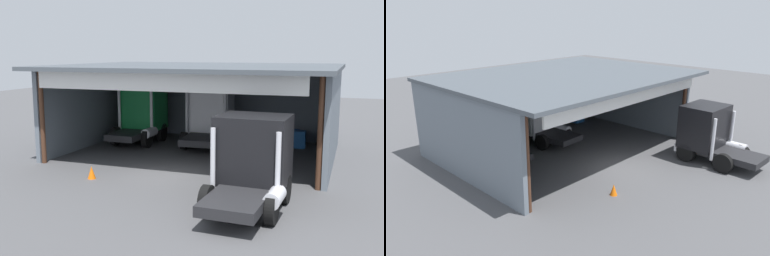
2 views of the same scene
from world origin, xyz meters
The scene contains 8 objects.
ground_plane centered at (0.00, 0.00, 0.00)m, with size 80.00×80.00×0.00m, color #4C4C4F.
workshop_shed centered at (0.00, 5.80, 3.45)m, with size 14.46×11.44×4.85m.
truck_green_left_bay centered at (-4.43, 6.77, 1.77)m, with size 2.54×4.65×3.58m.
truck_white_right_bay centered at (-0.20, 7.20, 1.73)m, with size 2.89×4.85×3.67m.
truck_black_center_left_bay centered at (4.54, -2.71, 1.70)m, with size 2.74×4.79×3.28m.
oil_drum centered at (4.59, 9.27, 0.44)m, with size 0.58×0.58×0.89m, color #194CB2.
tool_cart centered at (4.86, 8.27, 0.50)m, with size 0.90×0.60×1.00m, color #1E59A5.
traffic_cone centered at (-2.86, -1.56, 0.28)m, with size 0.36×0.36×0.56m, color orange.
Camera 1 is at (7.95, -18.40, 5.54)m, focal length 42.72 mm.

